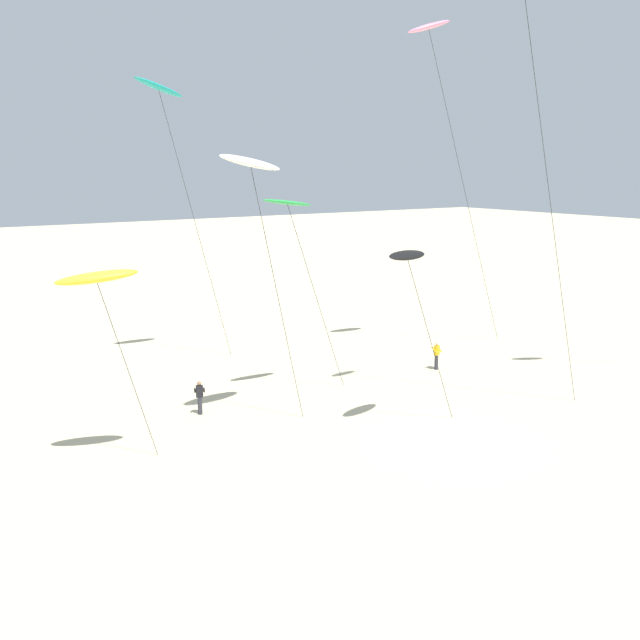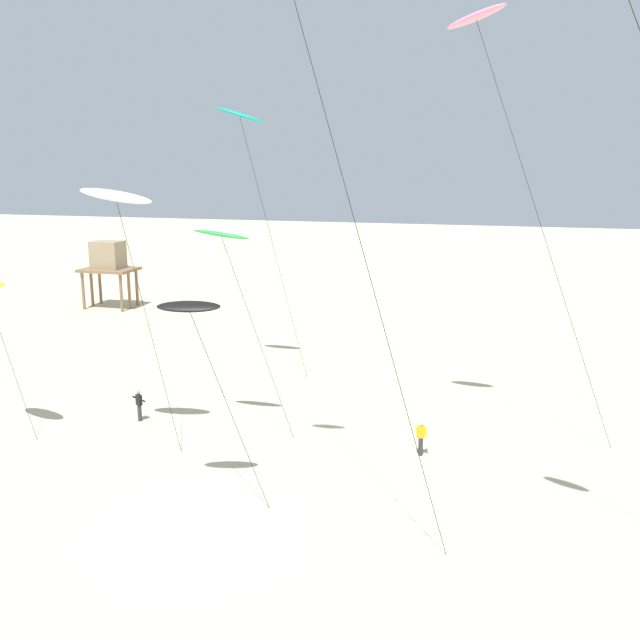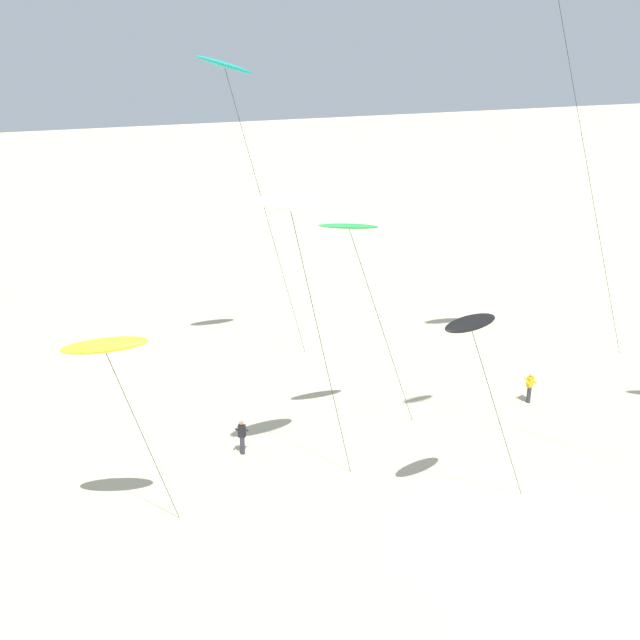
% 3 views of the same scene
% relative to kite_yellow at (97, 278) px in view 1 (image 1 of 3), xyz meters
% --- Properties ---
extents(ground_plane, '(260.00, 260.00, 0.00)m').
position_rel_kite_yellow_xyz_m(ground_plane, '(13.39, -5.82, -7.69)').
color(ground_plane, beige).
extents(kite_yellow, '(3.75, 1.98, 8.09)m').
position_rel_kite_yellow_xyz_m(kite_yellow, '(0.00, 0.00, 0.00)').
color(kite_yellow, yellow).
rests_on(kite_yellow, ground).
extents(kite_white, '(4.33, 1.60, 12.57)m').
position_rel_kite_yellow_xyz_m(kite_white, '(7.07, 0.53, 4.27)').
color(kite_white, white).
rests_on(kite_white, ground).
extents(kite_teal, '(5.69, 1.09, 16.79)m').
position_rel_kite_yellow_xyz_m(kite_teal, '(8.17, 13.13, 8.39)').
color(kite_teal, teal).
rests_on(kite_teal, ground).
extents(kite_black, '(4.44, 1.33, 8.33)m').
position_rel_kite_yellow_xyz_m(kite_black, '(12.43, -3.62, 0.33)').
color(kite_black, black).
rests_on(kite_black, ground).
extents(kite_green, '(5.01, 0.75, 10.37)m').
position_rel_kite_yellow_xyz_m(kite_green, '(10.80, 3.61, 2.30)').
color(kite_green, green).
rests_on(kite_green, ground).
extents(kite_pink, '(8.79, 1.50, 20.36)m').
position_rel_kite_yellow_xyz_m(kite_pink, '(22.25, 6.28, 11.94)').
color(kite_pink, pink).
rests_on(kite_pink, ground).
extents(kite_flyer_nearest, '(0.63, 0.61, 1.67)m').
position_rel_kite_yellow_xyz_m(kite_flyer_nearest, '(20.73, 3.14, -6.80)').
color(kite_flyer_nearest, '#33333D').
rests_on(kite_flyer_nearest, ground).
extents(kite_flyer_middle, '(0.70, 0.69, 1.67)m').
position_rel_kite_yellow_xyz_m(kite_flyer_middle, '(5.74, 3.70, -6.80)').
color(kite_flyer_middle, '#33333D').
rests_on(kite_flyer_middle, ground).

